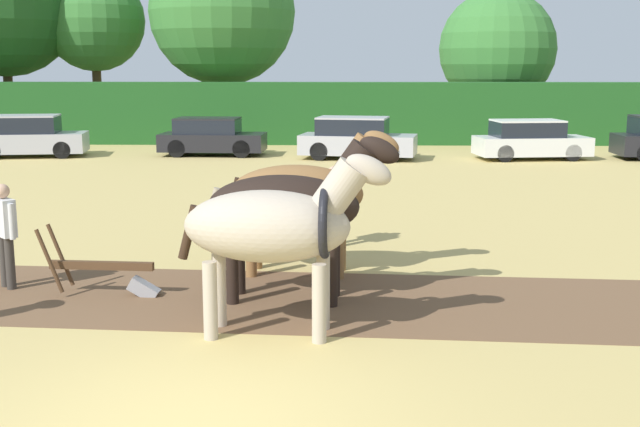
# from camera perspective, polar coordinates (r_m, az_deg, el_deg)

# --- Properties ---
(ground_plane) EXTENTS (240.00, 240.00, 0.00)m
(ground_plane) POSITION_cam_1_polar(r_m,az_deg,el_deg) (7.98, -9.42, -14.68)
(ground_plane) COLOR tan
(plowed_furrow_strip) EXTENTS (28.78, 5.06, 0.01)m
(plowed_furrow_strip) POSITION_cam_1_polar(r_m,az_deg,el_deg) (13.09, -21.61, -5.20)
(plowed_furrow_strip) COLOR brown
(plowed_furrow_strip) RESTS_ON ground
(hedgerow) EXTENTS (76.27, 1.98, 2.66)m
(hedgerow) POSITION_cam_1_polar(r_m,az_deg,el_deg) (35.53, -0.91, 7.17)
(hedgerow) COLOR #1E511E
(hedgerow) RESTS_ON ground
(tree_center_left) EXTENTS (7.01, 7.01, 9.85)m
(tree_center_left) POSITION_cam_1_polar(r_m,az_deg,el_deg) (42.21, -21.64, 13.77)
(tree_center_left) COLOR #4C3823
(tree_center_left) RESTS_ON ground
(tree_center) EXTENTS (4.91, 4.91, 8.00)m
(tree_center) POSITION_cam_1_polar(r_m,az_deg,el_deg) (41.63, -15.77, 13.04)
(tree_center) COLOR #4C3823
(tree_center) RESTS_ON ground
(tree_center_right) EXTENTS (6.88, 6.88, 9.32)m
(tree_center_right) POSITION_cam_1_polar(r_m,az_deg,el_deg) (39.18, -6.96, 14.05)
(tree_center_right) COLOR brown
(tree_center_right) RESTS_ON ground
(tree_right) EXTENTS (5.56, 5.56, 6.94)m
(tree_right) POSITION_cam_1_polar(r_m,az_deg,el_deg) (39.98, 12.49, 11.34)
(tree_right) COLOR #4C3823
(tree_right) RESTS_ON ground
(draft_horse_lead_left) EXTENTS (2.75, 1.10, 2.40)m
(draft_horse_lead_left) POSITION_cam_1_polar(r_m,az_deg,el_deg) (10.00, -3.19, -0.95)
(draft_horse_lead_left) COLOR #B2A38E
(draft_horse_lead_left) RESTS_ON ground
(draft_horse_lead_right) EXTENTS (2.90, 1.09, 2.48)m
(draft_horse_lead_right) POSITION_cam_1_polar(r_m,az_deg,el_deg) (11.48, -2.03, 0.55)
(draft_horse_lead_right) COLOR black
(draft_horse_lead_right) RESTS_ON ground
(draft_horse_trail_left) EXTENTS (2.90, 1.13, 2.44)m
(draft_horse_trail_left) POSITION_cam_1_polar(r_m,az_deg,el_deg) (12.98, -1.18, 1.48)
(draft_horse_trail_left) COLOR brown
(draft_horse_trail_left) RESTS_ON ground
(plow) EXTENTS (1.80, 0.49, 1.13)m
(plow) POSITION_cam_1_polar(r_m,az_deg,el_deg) (12.34, -14.65, -4.17)
(plow) COLOR #4C331E
(plow) RESTS_ON ground
(farmer_at_plow) EXTENTS (0.49, 0.49, 1.62)m
(farmer_at_plow) POSITION_cam_1_polar(r_m,az_deg,el_deg) (13.10, -21.50, -0.99)
(farmer_at_plow) COLOR #38332D
(farmer_at_plow) RESTS_ON ground
(farmer_beside_team) EXTENTS (0.44, 0.51, 1.53)m
(farmer_beside_team) POSITION_cam_1_polar(r_m,az_deg,el_deg) (15.07, 0.98, 0.91)
(farmer_beside_team) COLOR #38332D
(farmer_beside_team) RESTS_ON ground
(parked_car_center_left) EXTENTS (4.20, 2.39, 1.56)m
(parked_car_center_left) POSITION_cam_1_polar(r_m,az_deg,el_deg) (32.07, -19.96, 5.14)
(parked_car_center_left) COLOR #A8A8B2
(parked_car_center_left) RESTS_ON ground
(parked_car_center) EXTENTS (4.01, 1.94, 1.43)m
(parked_car_center) POSITION_cam_1_polar(r_m,az_deg,el_deg) (30.93, -7.73, 5.40)
(parked_car_center) COLOR black
(parked_car_center) RESTS_ON ground
(parked_car_center_right) EXTENTS (4.44, 2.49, 1.54)m
(parked_car_center_right) POSITION_cam_1_polar(r_m,az_deg,el_deg) (29.47, 2.60, 5.33)
(parked_car_center_right) COLOR #A8A8B2
(parked_car_center_right) RESTS_ON ground
(parked_car_right) EXTENTS (4.21, 2.20, 1.44)m
(parked_car_right) POSITION_cam_1_polar(r_m,az_deg,el_deg) (30.32, 14.72, 5.05)
(parked_car_right) COLOR silver
(parked_car_right) RESTS_ON ground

